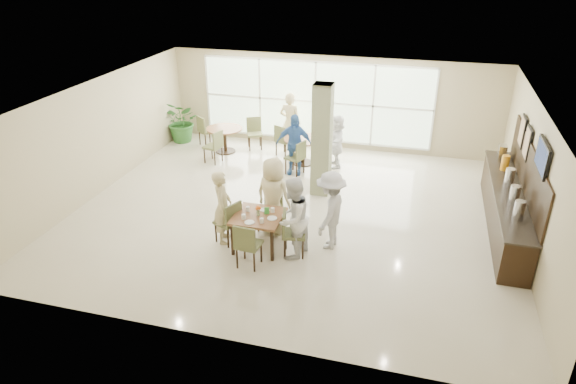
% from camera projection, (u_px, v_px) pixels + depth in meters
% --- Properties ---
extents(ground, '(10.00, 10.00, 0.00)m').
position_uv_depth(ground, '(293.00, 211.00, 12.14)').
color(ground, beige).
rests_on(ground, ground).
extents(room_shell, '(10.00, 10.00, 10.00)m').
position_uv_depth(room_shell, '(294.00, 144.00, 11.40)').
color(room_shell, white).
rests_on(room_shell, ground).
extents(window_bank, '(7.00, 0.04, 7.00)m').
position_uv_depth(window_bank, '(315.00, 102.00, 15.52)').
color(window_bank, silver).
rests_on(window_bank, ground).
extents(column, '(0.45, 0.45, 2.80)m').
position_uv_depth(column, '(322.00, 140.00, 12.48)').
color(column, '#707551').
rests_on(column, ground).
extents(main_table, '(0.99, 0.99, 0.75)m').
position_uv_depth(main_table, '(258.00, 219.00, 10.44)').
color(main_table, brown).
rests_on(main_table, ground).
extents(round_table_left, '(1.08, 1.08, 0.75)m').
position_uv_depth(round_table_left, '(225.00, 134.00, 15.40)').
color(round_table_left, brown).
rests_on(round_table_left, ground).
extents(round_table_right, '(1.09, 1.09, 0.75)m').
position_uv_depth(round_table_right, '(303.00, 145.00, 14.57)').
color(round_table_right, brown).
rests_on(round_table_right, ground).
extents(chairs_main_table, '(2.04, 1.94, 0.95)m').
position_uv_depth(chairs_main_table, '(260.00, 227.00, 10.52)').
color(chairs_main_table, '#575F34').
rests_on(chairs_main_table, ground).
extents(chairs_table_left, '(2.14, 1.93, 0.95)m').
position_uv_depth(chairs_table_left, '(225.00, 137.00, 15.44)').
color(chairs_table_left, '#575F34').
rests_on(chairs_table_left, ground).
extents(chairs_table_right, '(1.97, 1.82, 0.95)m').
position_uv_depth(chairs_table_right, '(303.00, 147.00, 14.65)').
color(chairs_table_right, '#575F34').
rests_on(chairs_table_right, ground).
extents(tabletop_clutter, '(0.71, 0.78, 0.21)m').
position_uv_depth(tabletop_clutter, '(259.00, 213.00, 10.34)').
color(tabletop_clutter, white).
rests_on(tabletop_clutter, main_table).
extents(buffet_counter, '(0.64, 4.70, 1.95)m').
position_uv_depth(buffet_counter, '(506.00, 205.00, 11.23)').
color(buffet_counter, black).
rests_on(buffet_counter, ground).
extents(wall_tv, '(0.06, 1.00, 0.58)m').
position_uv_depth(wall_tv, '(542.00, 157.00, 9.51)').
color(wall_tv, black).
rests_on(wall_tv, ground).
extents(framed_art_a, '(0.05, 0.55, 0.70)m').
position_uv_depth(framed_art_a, '(527.00, 143.00, 11.03)').
color(framed_art_a, black).
rests_on(framed_art_a, ground).
extents(framed_art_b, '(0.05, 0.55, 0.70)m').
position_uv_depth(framed_art_b, '(522.00, 131.00, 11.72)').
color(framed_art_b, black).
rests_on(framed_art_b, ground).
extents(potted_plant, '(1.57, 1.57, 1.33)m').
position_uv_depth(potted_plant, '(183.00, 122.00, 16.15)').
color(potted_plant, '#2D6829').
rests_on(potted_plant, ground).
extents(teen_left, '(0.52, 0.66, 1.60)m').
position_uv_depth(teen_left, '(223.00, 207.00, 10.63)').
color(teen_left, '#CCBC88').
rests_on(teen_left, ground).
extents(teen_far, '(0.94, 0.68, 1.72)m').
position_uv_depth(teen_far, '(273.00, 196.00, 10.94)').
color(teen_far, '#CCBC88').
rests_on(teen_far, ground).
extents(teen_right, '(0.84, 0.97, 1.70)m').
position_uv_depth(teen_right, '(293.00, 218.00, 10.08)').
color(teen_right, white).
rests_on(teen_right, ground).
extents(teen_standing, '(0.74, 1.14, 1.67)m').
position_uv_depth(teen_standing, '(330.00, 210.00, 10.40)').
color(teen_standing, '#B2B2B5').
rests_on(teen_standing, ground).
extents(adult_a, '(1.02, 0.63, 1.68)m').
position_uv_depth(adult_a, '(294.00, 144.00, 13.81)').
color(adult_a, '#3967AB').
rests_on(adult_a, ground).
extents(adult_b, '(0.96, 1.50, 1.50)m').
position_uv_depth(adult_b, '(336.00, 141.00, 14.32)').
color(adult_b, white).
rests_on(adult_b, ground).
extents(adult_standing, '(0.72, 0.52, 1.83)m').
position_uv_depth(adult_standing, '(290.00, 123.00, 15.25)').
color(adult_standing, '#CCBC88').
rests_on(adult_standing, ground).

